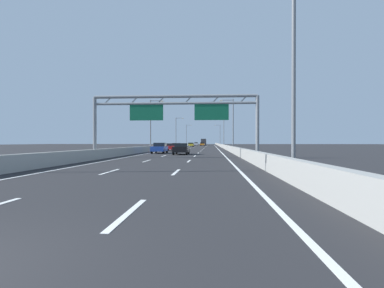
# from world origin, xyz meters

# --- Properties ---
(ground_plane) EXTENTS (260.00, 260.00, 0.00)m
(ground_plane) POSITION_xyz_m (0.00, 100.00, 0.00)
(ground_plane) COLOR #262628
(lane_dash_left_1) EXTENTS (0.16, 3.00, 0.01)m
(lane_dash_left_1) POSITION_xyz_m (-1.80, 12.50, 0.01)
(lane_dash_left_1) COLOR white
(lane_dash_left_1) RESTS_ON ground_plane
(lane_dash_left_2) EXTENTS (0.16, 3.00, 0.01)m
(lane_dash_left_2) POSITION_xyz_m (-1.80, 21.50, 0.01)
(lane_dash_left_2) COLOR white
(lane_dash_left_2) RESTS_ON ground_plane
(lane_dash_left_3) EXTENTS (0.16, 3.00, 0.01)m
(lane_dash_left_3) POSITION_xyz_m (-1.80, 30.50, 0.01)
(lane_dash_left_3) COLOR white
(lane_dash_left_3) RESTS_ON ground_plane
(lane_dash_left_4) EXTENTS (0.16, 3.00, 0.01)m
(lane_dash_left_4) POSITION_xyz_m (-1.80, 39.50, 0.01)
(lane_dash_left_4) COLOR white
(lane_dash_left_4) RESTS_ON ground_plane
(lane_dash_left_5) EXTENTS (0.16, 3.00, 0.01)m
(lane_dash_left_5) POSITION_xyz_m (-1.80, 48.50, 0.01)
(lane_dash_left_5) COLOR white
(lane_dash_left_5) RESTS_ON ground_plane
(lane_dash_left_6) EXTENTS (0.16, 3.00, 0.01)m
(lane_dash_left_6) POSITION_xyz_m (-1.80, 57.50, 0.01)
(lane_dash_left_6) COLOR white
(lane_dash_left_6) RESTS_ON ground_plane
(lane_dash_left_7) EXTENTS (0.16, 3.00, 0.01)m
(lane_dash_left_7) POSITION_xyz_m (-1.80, 66.50, 0.01)
(lane_dash_left_7) COLOR white
(lane_dash_left_7) RESTS_ON ground_plane
(lane_dash_left_8) EXTENTS (0.16, 3.00, 0.01)m
(lane_dash_left_8) POSITION_xyz_m (-1.80, 75.50, 0.01)
(lane_dash_left_8) COLOR white
(lane_dash_left_8) RESTS_ON ground_plane
(lane_dash_left_9) EXTENTS (0.16, 3.00, 0.01)m
(lane_dash_left_9) POSITION_xyz_m (-1.80, 84.50, 0.01)
(lane_dash_left_9) COLOR white
(lane_dash_left_9) RESTS_ON ground_plane
(lane_dash_left_10) EXTENTS (0.16, 3.00, 0.01)m
(lane_dash_left_10) POSITION_xyz_m (-1.80, 93.50, 0.01)
(lane_dash_left_10) COLOR white
(lane_dash_left_10) RESTS_ON ground_plane
(lane_dash_left_11) EXTENTS (0.16, 3.00, 0.01)m
(lane_dash_left_11) POSITION_xyz_m (-1.80, 102.50, 0.01)
(lane_dash_left_11) COLOR white
(lane_dash_left_11) RESTS_ON ground_plane
(lane_dash_left_12) EXTENTS (0.16, 3.00, 0.01)m
(lane_dash_left_12) POSITION_xyz_m (-1.80, 111.50, 0.01)
(lane_dash_left_12) COLOR white
(lane_dash_left_12) RESTS_ON ground_plane
(lane_dash_left_13) EXTENTS (0.16, 3.00, 0.01)m
(lane_dash_left_13) POSITION_xyz_m (-1.80, 120.50, 0.01)
(lane_dash_left_13) COLOR white
(lane_dash_left_13) RESTS_ON ground_plane
(lane_dash_left_14) EXTENTS (0.16, 3.00, 0.01)m
(lane_dash_left_14) POSITION_xyz_m (-1.80, 129.50, 0.01)
(lane_dash_left_14) COLOR white
(lane_dash_left_14) RESTS_ON ground_plane
(lane_dash_left_15) EXTENTS (0.16, 3.00, 0.01)m
(lane_dash_left_15) POSITION_xyz_m (-1.80, 138.50, 0.01)
(lane_dash_left_15) COLOR white
(lane_dash_left_15) RESTS_ON ground_plane
(lane_dash_left_16) EXTENTS (0.16, 3.00, 0.01)m
(lane_dash_left_16) POSITION_xyz_m (-1.80, 147.50, 0.01)
(lane_dash_left_16) COLOR white
(lane_dash_left_16) RESTS_ON ground_plane
(lane_dash_left_17) EXTENTS (0.16, 3.00, 0.01)m
(lane_dash_left_17) POSITION_xyz_m (-1.80, 156.50, 0.01)
(lane_dash_left_17) COLOR white
(lane_dash_left_17) RESTS_ON ground_plane
(lane_dash_right_0) EXTENTS (0.16, 3.00, 0.01)m
(lane_dash_right_0) POSITION_xyz_m (1.80, 3.50, 0.01)
(lane_dash_right_0) COLOR white
(lane_dash_right_0) RESTS_ON ground_plane
(lane_dash_right_1) EXTENTS (0.16, 3.00, 0.01)m
(lane_dash_right_1) POSITION_xyz_m (1.80, 12.50, 0.01)
(lane_dash_right_1) COLOR white
(lane_dash_right_1) RESTS_ON ground_plane
(lane_dash_right_2) EXTENTS (0.16, 3.00, 0.01)m
(lane_dash_right_2) POSITION_xyz_m (1.80, 21.50, 0.01)
(lane_dash_right_2) COLOR white
(lane_dash_right_2) RESTS_ON ground_plane
(lane_dash_right_3) EXTENTS (0.16, 3.00, 0.01)m
(lane_dash_right_3) POSITION_xyz_m (1.80, 30.50, 0.01)
(lane_dash_right_3) COLOR white
(lane_dash_right_3) RESTS_ON ground_plane
(lane_dash_right_4) EXTENTS (0.16, 3.00, 0.01)m
(lane_dash_right_4) POSITION_xyz_m (1.80, 39.50, 0.01)
(lane_dash_right_4) COLOR white
(lane_dash_right_4) RESTS_ON ground_plane
(lane_dash_right_5) EXTENTS (0.16, 3.00, 0.01)m
(lane_dash_right_5) POSITION_xyz_m (1.80, 48.50, 0.01)
(lane_dash_right_5) COLOR white
(lane_dash_right_5) RESTS_ON ground_plane
(lane_dash_right_6) EXTENTS (0.16, 3.00, 0.01)m
(lane_dash_right_6) POSITION_xyz_m (1.80, 57.50, 0.01)
(lane_dash_right_6) COLOR white
(lane_dash_right_6) RESTS_ON ground_plane
(lane_dash_right_7) EXTENTS (0.16, 3.00, 0.01)m
(lane_dash_right_7) POSITION_xyz_m (1.80, 66.50, 0.01)
(lane_dash_right_7) COLOR white
(lane_dash_right_7) RESTS_ON ground_plane
(lane_dash_right_8) EXTENTS (0.16, 3.00, 0.01)m
(lane_dash_right_8) POSITION_xyz_m (1.80, 75.50, 0.01)
(lane_dash_right_8) COLOR white
(lane_dash_right_8) RESTS_ON ground_plane
(lane_dash_right_9) EXTENTS (0.16, 3.00, 0.01)m
(lane_dash_right_9) POSITION_xyz_m (1.80, 84.50, 0.01)
(lane_dash_right_9) COLOR white
(lane_dash_right_9) RESTS_ON ground_plane
(lane_dash_right_10) EXTENTS (0.16, 3.00, 0.01)m
(lane_dash_right_10) POSITION_xyz_m (1.80, 93.50, 0.01)
(lane_dash_right_10) COLOR white
(lane_dash_right_10) RESTS_ON ground_plane
(lane_dash_right_11) EXTENTS (0.16, 3.00, 0.01)m
(lane_dash_right_11) POSITION_xyz_m (1.80, 102.50, 0.01)
(lane_dash_right_11) COLOR white
(lane_dash_right_11) RESTS_ON ground_plane
(lane_dash_right_12) EXTENTS (0.16, 3.00, 0.01)m
(lane_dash_right_12) POSITION_xyz_m (1.80, 111.50, 0.01)
(lane_dash_right_12) COLOR white
(lane_dash_right_12) RESTS_ON ground_plane
(lane_dash_right_13) EXTENTS (0.16, 3.00, 0.01)m
(lane_dash_right_13) POSITION_xyz_m (1.80, 120.50, 0.01)
(lane_dash_right_13) COLOR white
(lane_dash_right_13) RESTS_ON ground_plane
(lane_dash_right_14) EXTENTS (0.16, 3.00, 0.01)m
(lane_dash_right_14) POSITION_xyz_m (1.80, 129.50, 0.01)
(lane_dash_right_14) COLOR white
(lane_dash_right_14) RESTS_ON ground_plane
(lane_dash_right_15) EXTENTS (0.16, 3.00, 0.01)m
(lane_dash_right_15) POSITION_xyz_m (1.80, 138.50, 0.01)
(lane_dash_right_15) COLOR white
(lane_dash_right_15) RESTS_ON ground_plane
(lane_dash_right_16) EXTENTS (0.16, 3.00, 0.01)m
(lane_dash_right_16) POSITION_xyz_m (1.80, 147.50, 0.01)
(lane_dash_right_16) COLOR white
(lane_dash_right_16) RESTS_ON ground_plane
(lane_dash_right_17) EXTENTS (0.16, 3.00, 0.01)m
(lane_dash_right_17) POSITION_xyz_m (1.80, 156.50, 0.01)
(lane_dash_right_17) COLOR white
(lane_dash_right_17) RESTS_ON ground_plane
(edge_line_left) EXTENTS (0.16, 176.00, 0.01)m
(edge_line_left) POSITION_xyz_m (-5.25, 88.00, 0.01)
(edge_line_left) COLOR white
(edge_line_left) RESTS_ON ground_plane
(edge_line_right) EXTENTS (0.16, 176.00, 0.01)m
(edge_line_right) POSITION_xyz_m (5.25, 88.00, 0.01)
(edge_line_right) COLOR white
(edge_line_right) RESTS_ON ground_plane
(barrier_left) EXTENTS (0.45, 220.00, 0.95)m
(barrier_left) POSITION_xyz_m (-6.90, 110.00, 0.47)
(barrier_left) COLOR #9E9E99
(barrier_left) RESTS_ON ground_plane
(barrier_right) EXTENTS (0.45, 220.00, 0.95)m
(barrier_right) POSITION_xyz_m (6.90, 110.00, 0.47)
(barrier_right) COLOR #9E9E99
(barrier_right) RESTS_ON ground_plane
(sign_gantry) EXTENTS (16.82, 0.36, 6.36)m
(sign_gantry) POSITION_xyz_m (0.10, 26.20, 4.83)
(sign_gantry) COLOR gray
(sign_gantry) RESTS_ON ground_plane
(streetlamp_right_near) EXTENTS (2.58, 0.28, 9.50)m
(streetlamp_right_near) POSITION_xyz_m (7.47, 11.63, 5.40)
(streetlamp_right_near) COLOR slate
(streetlamp_right_near) RESTS_ON ground_plane
(streetlamp_left_mid) EXTENTS (2.58, 0.28, 9.50)m
(streetlamp_left_mid) POSITION_xyz_m (-7.47, 51.21, 5.40)
(streetlamp_left_mid) COLOR slate
(streetlamp_left_mid) RESTS_ON ground_plane
(streetlamp_right_mid) EXTENTS (2.58, 0.28, 9.50)m
(streetlamp_right_mid) POSITION_xyz_m (7.47, 51.21, 5.40)
(streetlamp_right_mid) COLOR slate
(streetlamp_right_mid) RESTS_ON ground_plane
(streetlamp_left_far) EXTENTS (2.58, 0.28, 9.50)m
(streetlamp_left_far) POSITION_xyz_m (-7.47, 90.80, 5.40)
(streetlamp_left_far) COLOR slate
(streetlamp_left_far) RESTS_ON ground_plane
(streetlamp_right_far) EXTENTS (2.58, 0.28, 9.50)m
(streetlamp_right_far) POSITION_xyz_m (7.47, 90.80, 5.40)
(streetlamp_right_far) COLOR slate
(streetlamp_right_far) RESTS_ON ground_plane
(streetlamp_left_distant) EXTENTS (2.58, 0.28, 9.50)m
(streetlamp_left_distant) POSITION_xyz_m (-7.47, 130.39, 5.40)
(streetlamp_left_distant) COLOR slate
(streetlamp_left_distant) RESTS_ON ground_plane
(streetlamp_right_distant) EXTENTS (2.58, 0.28, 9.50)m
(streetlamp_right_distant) POSITION_xyz_m (7.47, 130.39, 5.40)
(streetlamp_right_distant) COLOR slate
(streetlamp_right_distant) RESTS_ON ground_plane
(yellow_car) EXTENTS (1.87, 4.70, 1.41)m
(yellow_car) POSITION_xyz_m (-3.53, 100.04, 0.73)
(yellow_car) COLOR yellow
(yellow_car) RESTS_ON ground_plane
(orange_car) EXTENTS (1.90, 4.48, 1.46)m
(orange_car) POSITION_xyz_m (-0.16, 122.53, 0.75)
(orange_car) COLOR orange
(orange_car) RESTS_ON ground_plane
(white_car) EXTENTS (1.74, 4.34, 1.51)m
(white_car) POSITION_xyz_m (-3.42, 134.85, 0.78)
(white_car) COLOR silver
(white_car) RESTS_ON ground_plane
(blue_car) EXTENTS (1.84, 4.33, 1.51)m
(blue_car) POSITION_xyz_m (-3.69, 38.47, 0.76)
(blue_car) COLOR #2347AD
(blue_car) RESTS_ON ground_plane
(black_car) EXTENTS (1.88, 4.43, 1.46)m
(black_car) POSITION_xyz_m (-0.21, 34.84, 0.75)
(black_car) COLOR black
(black_car) RESTS_ON ground_plane
(silver_car) EXTENTS (1.87, 4.44, 1.40)m
(silver_car) POSITION_xyz_m (-3.81, 59.53, 0.74)
(silver_car) COLOR #A8ADB2
(silver_car) RESTS_ON ground_plane
(red_car) EXTENTS (1.89, 4.19, 1.36)m
(red_car) POSITION_xyz_m (-3.56, 50.19, 0.71)
(red_car) COLOR red
(red_car) RESTS_ON ground_plane
(box_truck) EXTENTS (2.37, 7.62, 3.11)m
(box_truck) POSITION_xyz_m (0.08, 136.46, 1.70)
(box_truck) COLOR silver
(box_truck) RESTS_ON ground_plane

